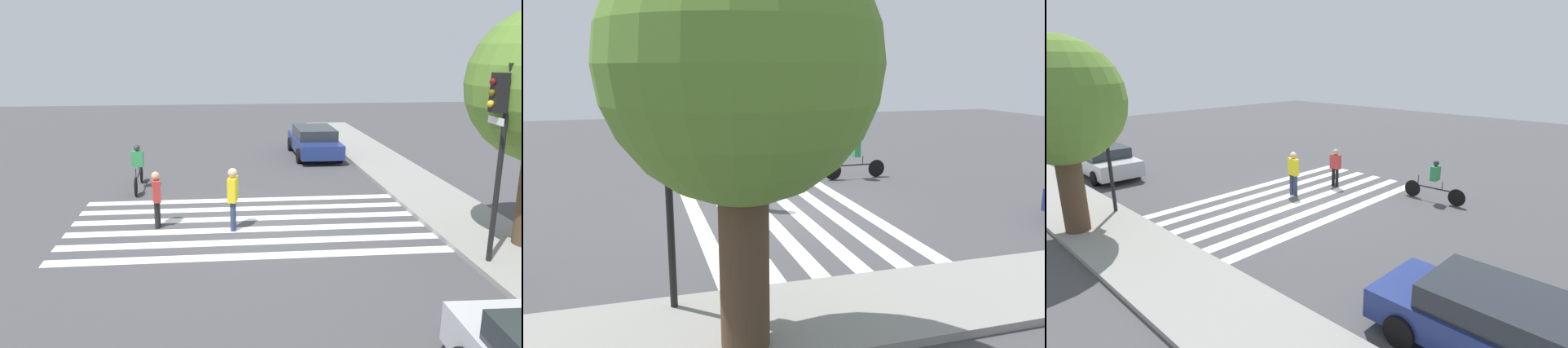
{
  "view_description": "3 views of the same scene",
  "coord_description": "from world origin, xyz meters",
  "views": [
    {
      "loc": [
        13.75,
        -0.88,
        5.01
      ],
      "look_at": [
        0.08,
        0.39,
        1.49
      ],
      "focal_mm": 35.0,
      "sensor_mm": 36.0,
      "label": 1
    },
    {
      "loc": [
        3.86,
        13.46,
        4.05
      ],
      "look_at": [
        -0.39,
        -0.79,
        0.94
      ],
      "focal_mm": 35.0,
      "sensor_mm": 36.0,
      "label": 2
    },
    {
      "loc": [
        -10.67,
        10.45,
        5.15
      ],
      "look_at": [
        -0.49,
        -0.26,
        1.07
      ],
      "focal_mm": 28.0,
      "sensor_mm": 36.0,
      "label": 3
    }
  ],
  "objects": [
    {
      "name": "ground_plane",
      "position": [
        0.0,
        0.0,
        0.0
      ],
      "size": [
        60.0,
        60.0,
        0.0
      ],
      "primitive_type": "plane",
      "color": "#444447"
    },
    {
      "name": "sidewalk_curb",
      "position": [
        0.0,
        6.25,
        0.07
      ],
      "size": [
        36.0,
        2.5,
        0.14
      ],
      "color": "gray",
      "rests_on": "ground_plane"
    },
    {
      "name": "crosswalk_stripes",
      "position": [
        -0.0,
        0.0,
        0.0
      ],
      "size": [
        5.03,
        10.0,
        0.01
      ],
      "color": "white",
      "rests_on": "ground_plane"
    },
    {
      "name": "traffic_light",
      "position": [
        3.37,
        5.27,
        3.24
      ],
      "size": [
        0.6,
        0.5,
        4.63
      ],
      "color": "black",
      "rests_on": "ground_plane"
    },
    {
      "name": "pedestrian_adult_yellow_jacket",
      "position": [
        0.41,
        -0.42,
        0.99
      ],
      "size": [
        0.52,
        0.32,
        1.76
      ],
      "rotation": [
        0.0,
        0.0,
        -0.22
      ],
      "color": "navy",
      "rests_on": "ground_plane"
    },
    {
      "name": "pedestrian_child_with_backpack",
      "position": [
        0.01,
        -2.52,
        0.91
      ],
      "size": [
        0.48,
        0.29,
        1.61
      ],
      "rotation": [
        0.0,
        0.0,
        0.2
      ],
      "color": "black",
      "rests_on": "ground_plane"
    },
    {
      "name": "cyclist_far_lane",
      "position": [
        -4.0,
        -3.6,
        0.86
      ],
      "size": [
        2.44,
        0.41,
        1.6
      ],
      "rotation": [
        0.0,
        0.0,
        0.03
      ],
      "color": "black",
      "rests_on": "ground_plane"
    },
    {
      "name": "car_parked_far_curb",
      "position": [
        -8.82,
        3.67,
        0.7
      ],
      "size": [
        4.42,
        2.03,
        1.34
      ],
      "rotation": [
        0.0,
        0.0,
        -0.01
      ],
      "color": "navy",
      "rests_on": "ground_plane"
    }
  ]
}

